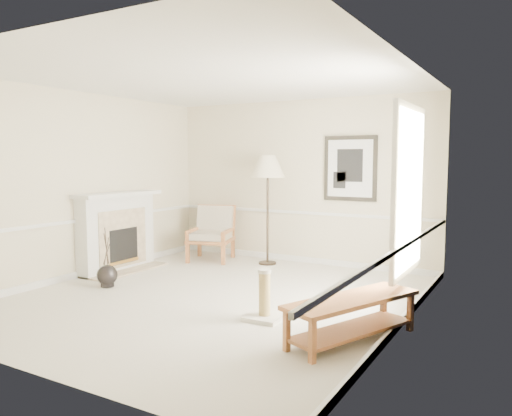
% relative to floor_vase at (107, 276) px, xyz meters
% --- Properties ---
extents(ground, '(5.50, 5.50, 0.00)m').
position_rel_floor_vase_xyz_m(ground, '(1.67, 0.29, -0.16)').
color(ground, silver).
rests_on(ground, ground).
extents(room, '(5.04, 5.54, 2.92)m').
position_rel_floor_vase_xyz_m(room, '(1.81, 0.37, 1.71)').
color(room, beige).
rests_on(room, ground).
extents(fireplace, '(0.64, 1.64, 1.31)m').
position_rel_floor_vase_xyz_m(fireplace, '(-0.68, 0.89, 0.48)').
color(fireplace, white).
rests_on(fireplace, ground).
extents(floor_vase, '(0.30, 0.30, 0.88)m').
position_rel_floor_vase_xyz_m(floor_vase, '(0.00, 0.00, 0.00)').
color(floor_vase, black).
rests_on(floor_vase, ground).
extents(armchair, '(0.95, 0.99, 1.00)m').
position_rel_floor_vase_xyz_m(armchair, '(0.18, 2.43, 0.38)').
color(armchair, '#9A5E31').
rests_on(armchair, ground).
extents(floor_lamp, '(0.61, 0.61, 1.92)m').
position_rel_floor_vase_xyz_m(floor_lamp, '(1.27, 2.56, 1.52)').
color(floor_lamp, black).
rests_on(floor_lamp, ground).
extents(bench, '(1.06, 1.64, 0.45)m').
position_rel_floor_vase_xyz_m(bench, '(3.82, -0.31, 0.14)').
color(bench, '#9A5E31').
rests_on(bench, ground).
extents(scratching_post, '(0.43, 0.43, 0.59)m').
position_rel_floor_vase_xyz_m(scratching_post, '(2.71, -0.17, 0.03)').
color(scratching_post, white).
rests_on(scratching_post, ground).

